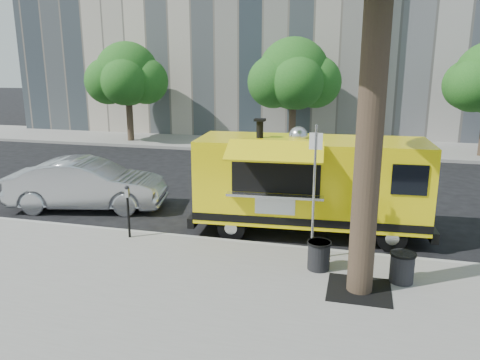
# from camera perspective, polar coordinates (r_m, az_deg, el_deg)

# --- Properties ---
(ground) EXTENTS (120.00, 120.00, 0.00)m
(ground) POSITION_cam_1_polar(r_m,az_deg,el_deg) (12.38, 2.22, -6.68)
(ground) COLOR black
(ground) RESTS_ON ground
(sidewalk) EXTENTS (60.00, 6.00, 0.15)m
(sidewalk) POSITION_cam_1_polar(r_m,az_deg,el_deg) (8.84, -3.54, -15.19)
(sidewalk) COLOR gray
(sidewalk) RESTS_ON ground
(curb) EXTENTS (60.00, 0.14, 0.16)m
(curb) POSITION_cam_1_polar(r_m,az_deg,el_deg) (11.51, 1.23, -7.93)
(curb) COLOR #999993
(curb) RESTS_ON ground
(far_sidewalk) EXTENTS (60.00, 5.00, 0.15)m
(far_sidewalk) POSITION_cam_1_polar(r_m,az_deg,el_deg) (25.30, 8.81, 4.15)
(far_sidewalk) COLOR gray
(far_sidewalk) RESTS_ON ground
(tree_well) EXTENTS (1.20, 1.20, 0.02)m
(tree_well) POSITION_cam_1_polar(r_m,az_deg,el_deg) (9.51, 14.30, -12.84)
(tree_well) COLOR black
(tree_well) RESTS_ON sidewalk
(far_tree_a) EXTENTS (3.42, 3.42, 5.36)m
(far_tree_a) POSITION_cam_1_polar(r_m,az_deg,el_deg) (26.69, -13.57, 12.44)
(far_tree_a) COLOR #33261C
(far_tree_a) RESTS_ON far_sidewalk
(far_tree_b) EXTENTS (3.60, 3.60, 5.50)m
(far_tree_b) POSITION_cam_1_polar(r_m,az_deg,el_deg) (24.26, 6.54, 12.74)
(far_tree_b) COLOR #33261C
(far_tree_b) RESTS_ON far_sidewalk
(sign_post) EXTENTS (0.28, 0.06, 3.00)m
(sign_post) POSITION_cam_1_polar(r_m,az_deg,el_deg) (10.13, 9.03, -0.63)
(sign_post) COLOR silver
(sign_post) RESTS_ON sidewalk
(parking_meter) EXTENTS (0.11, 0.11, 1.33)m
(parking_meter) POSITION_cam_1_polar(r_m,az_deg,el_deg) (11.85, -13.51, -3.02)
(parking_meter) COLOR black
(parking_meter) RESTS_ON sidewalk
(food_truck) EXTENTS (6.21, 3.11, 2.99)m
(food_truck) POSITION_cam_1_polar(r_m,az_deg,el_deg) (12.13, 8.43, -0.30)
(food_truck) COLOR yellow
(food_truck) RESTS_ON ground
(sedan) EXTENTS (4.92, 2.60, 1.54)m
(sedan) POSITION_cam_1_polar(r_m,az_deg,el_deg) (15.05, -18.10, -0.51)
(sedan) COLOR #AAABB1
(sedan) RESTS_ON ground
(trash_bin_left) EXTENTS (0.51, 0.51, 0.61)m
(trash_bin_left) POSITION_cam_1_polar(r_m,az_deg,el_deg) (9.94, 19.16, -9.93)
(trash_bin_left) COLOR black
(trash_bin_left) RESTS_ON sidewalk
(trash_bin_right) EXTENTS (0.51, 0.51, 0.61)m
(trash_bin_right) POSITION_cam_1_polar(r_m,az_deg,el_deg) (10.10, 9.59, -8.94)
(trash_bin_right) COLOR black
(trash_bin_right) RESTS_ON sidewalk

